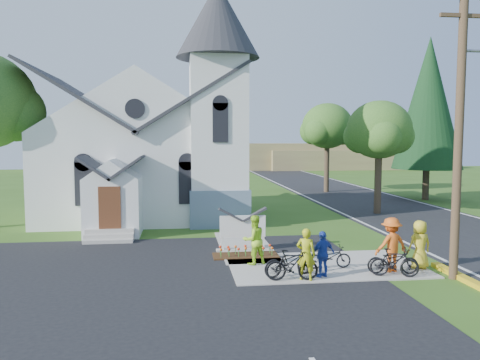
{
  "coord_description": "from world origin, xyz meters",
  "views": [
    {
      "loc": [
        -3.7,
        -15.81,
        4.66
      ],
      "look_at": [
        -1.09,
        5.0,
        2.83
      ],
      "focal_mm": 35.0,
      "sensor_mm": 36.0,
      "label": 1
    }
  ],
  "objects": [
    {
      "name": "church_sign",
      "position": [
        -1.2,
        3.2,
        1.03
      ],
      "size": [
        2.2,
        0.4,
        1.7
      ],
      "color": "#9F9A8F",
      "rests_on": "ground"
    },
    {
      "name": "cyclist_3",
      "position": [
        3.53,
        -0.57,
        1.0
      ],
      "size": [
        1.34,
        0.93,
        1.9
      ],
      "primitive_type": "imported",
      "rotation": [
        0.0,
        0.0,
        3.34
      ],
      "color": "orange",
      "rests_on": "sidewalk"
    },
    {
      "name": "tree_road_near",
      "position": [
        8.5,
        12.0,
        5.21
      ],
      "size": [
        4.0,
        4.0,
        7.05
      ],
      "color": "#36281D",
      "rests_on": "ground"
    },
    {
      "name": "bike_0",
      "position": [
        -0.12,
        -0.67,
        0.54
      ],
      "size": [
        1.99,
        1.16,
        0.99
      ],
      "primitive_type": "imported",
      "rotation": [
        0.0,
        0.0,
        1.86
      ],
      "color": "black",
      "rests_on": "sidewalk"
    },
    {
      "name": "cyclist_0",
      "position": [
        0.32,
        -1.17,
        0.91
      ],
      "size": [
        0.74,
        0.63,
        1.72
      ],
      "primitive_type": "imported",
      "rotation": [
        0.0,
        0.0,
        2.71
      ],
      "color": "#B1B815",
      "rests_on": "sidewalk"
    },
    {
      "name": "sidewalk",
      "position": [
        1.5,
        0.5,
        0.03
      ],
      "size": [
        7.0,
        4.0,
        0.05
      ],
      "primitive_type": "cube",
      "color": "#9F9A8F",
      "rests_on": "ground"
    },
    {
      "name": "parking_lot",
      "position": [
        -7.0,
        -2.0,
        0.01
      ],
      "size": [
        20.0,
        16.0,
        0.02
      ],
      "primitive_type": "cube",
      "color": "black",
      "rests_on": "ground"
    },
    {
      "name": "tree_road_mid",
      "position": [
        9.0,
        24.0,
        5.78
      ],
      "size": [
        4.4,
        4.4,
        7.8
      ],
      "color": "#36281D",
      "rests_on": "ground"
    },
    {
      "name": "road",
      "position": [
        10.0,
        15.0,
        0.01
      ],
      "size": [
        8.0,
        90.0,
        0.02
      ],
      "primitive_type": "cube",
      "color": "black",
      "rests_on": "ground"
    },
    {
      "name": "bike_2",
      "position": [
        1.52,
        0.06,
        0.46
      ],
      "size": [
        1.57,
        0.55,
        0.82
      ],
      "primitive_type": "imported",
      "rotation": [
        0.0,
        0.0,
        1.57
      ],
      "color": "black",
      "rests_on": "sidewalk"
    },
    {
      "name": "cyclist_1",
      "position": [
        -1.08,
        0.97,
        0.96
      ],
      "size": [
        1.07,
        0.95,
        1.83
      ],
      "primitive_type": "imported",
      "rotation": [
        0.0,
        0.0,
        3.48
      ],
      "color": "#ACE72B",
      "rests_on": "sidewalk"
    },
    {
      "name": "cyclist_2",
      "position": [
        0.97,
        -0.91,
        0.83
      ],
      "size": [
        0.99,
        0.67,
        1.55
      ],
      "primitive_type": "imported",
      "rotation": [
        0.0,
        0.0,
        3.49
      ],
      "color": "#2241AE",
      "rests_on": "sidewalk"
    },
    {
      "name": "bike_1",
      "position": [
        -0.15,
        -1.2,
        0.57
      ],
      "size": [
        1.75,
        0.6,
        1.03
      ],
      "primitive_type": "imported",
      "rotation": [
        0.0,
        0.0,
        1.5
      ],
      "color": "black",
      "rests_on": "sidewalk"
    },
    {
      "name": "ground",
      "position": [
        0.0,
        0.0,
        0.0
      ],
      "size": [
        120.0,
        120.0,
        0.0
      ],
      "primitive_type": "plane",
      "color": "#355A19",
      "rests_on": "ground"
    },
    {
      "name": "cyclist_4",
      "position": [
        4.7,
        -0.35,
        0.92
      ],
      "size": [
        0.89,
        0.62,
        1.74
      ],
      "primitive_type": "imported",
      "rotation": [
        0.0,
        0.0,
        3.22
      ],
      "color": "gold",
      "rests_on": "sidewalk"
    },
    {
      "name": "utility_pole",
      "position": [
        5.36,
        -1.5,
        5.4
      ],
      "size": [
        3.45,
        0.28,
        10.0
      ],
      "color": "#453122",
      "rests_on": "ground"
    },
    {
      "name": "distant_hills",
      "position": [
        3.36,
        56.33,
        2.17
      ],
      "size": [
        61.0,
        10.0,
        5.6
      ],
      "color": "olive",
      "rests_on": "ground"
    },
    {
      "name": "church",
      "position": [
        -5.48,
        12.48,
        5.25
      ],
      "size": [
        12.35,
        12.0,
        13.0
      ],
      "color": "white",
      "rests_on": "ground"
    },
    {
      "name": "bike_4",
      "position": [
        3.46,
        -0.87,
        0.5
      ],
      "size": [
        1.8,
        0.87,
        0.91
      ],
      "primitive_type": "imported",
      "rotation": [
        0.0,
        0.0,
        1.41
      ],
      "color": "black",
      "rests_on": "sidewalk"
    },
    {
      "name": "conifer",
      "position": [
        15.0,
        18.0,
        7.39
      ],
      "size": [
        5.2,
        5.2,
        12.4
      ],
      "color": "#36281D",
      "rests_on": "ground"
    },
    {
      "name": "flower_bed",
      "position": [
        -1.2,
        2.3,
        0.04
      ],
      "size": [
        2.6,
        1.1,
        0.07
      ],
      "primitive_type": "cube",
      "color": "#3C2310",
      "rests_on": "ground"
    },
    {
      "name": "bike_3",
      "position": [
        3.36,
        -1.2,
        0.53
      ],
      "size": [
        1.67,
        0.9,
        0.96
      ],
      "primitive_type": "imported",
      "rotation": [
        0.0,
        0.0,
        1.27
      ],
      "color": "black",
      "rests_on": "sidewalk"
    }
  ]
}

